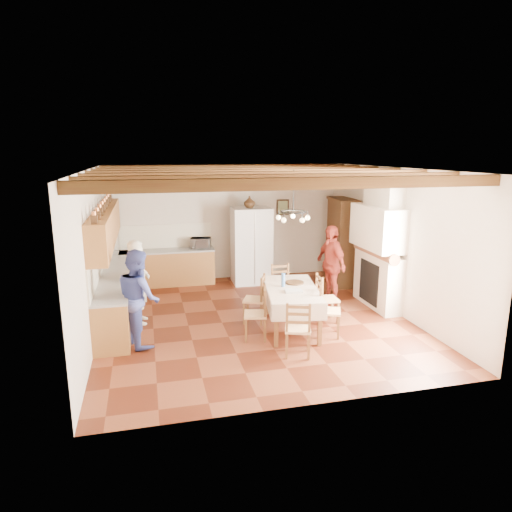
{
  "coord_description": "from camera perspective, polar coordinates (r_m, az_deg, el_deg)",
  "views": [
    {
      "loc": [
        -2.02,
        -8.43,
        3.33
      ],
      "look_at": [
        0.1,
        0.3,
        1.25
      ],
      "focal_mm": 32.0,
      "sensor_mm": 36.0,
      "label": 1
    }
  ],
  "objects": [
    {
      "name": "refrigerator",
      "position": [
        11.63,
        -0.6,
        1.32
      ],
      "size": [
        0.99,
        0.82,
        1.94
      ],
      "primitive_type": "cube",
      "rotation": [
        0.0,
        0.0,
        -0.02
      ],
      "color": "silver",
      "rests_on": "floor"
    },
    {
      "name": "wall_right",
      "position": [
        9.99,
        16.88,
        1.91
      ],
      "size": [
        0.02,
        6.5,
        3.0
      ],
      "primitive_type": "cube",
      "color": "beige",
      "rests_on": "ground"
    },
    {
      "name": "lower_cabinets_back",
      "position": [
        11.76,
        -10.94,
        -1.49
      ],
      "size": [
        2.3,
        0.6,
        0.86
      ],
      "primitive_type": "cube",
      "color": "brown",
      "rests_on": "ground"
    },
    {
      "name": "person_woman_red",
      "position": [
        10.27,
        9.31,
        -0.99
      ],
      "size": [
        0.6,
        1.08,
        1.74
      ],
      "primitive_type": "imported",
      "rotation": [
        0.0,
        0.0,
        -1.39
      ],
      "color": "#A33428",
      "rests_on": "floor"
    },
    {
      "name": "lower_cabinets_left",
      "position": [
        9.94,
        -17.01,
        -4.52
      ],
      "size": [
        0.6,
        4.3,
        0.86
      ],
      "primitive_type": "cube",
      "color": "brown",
      "rests_on": "ground"
    },
    {
      "name": "wall_left",
      "position": [
        8.68,
        -19.86,
        0.08
      ],
      "size": [
        0.02,
        6.5,
        3.0
      ],
      "primitive_type": "cube",
      "color": "beige",
      "rests_on": "ground"
    },
    {
      "name": "ceiling_beams",
      "position": [
        8.68,
        -0.18,
        10.26
      ],
      "size": [
        6.0,
        6.3,
        0.16
      ],
      "primitive_type": null,
      "color": "#371A0D",
      "rests_on": "ground"
    },
    {
      "name": "wall_picture",
      "position": [
        12.29,
        3.36,
        6.1
      ],
      "size": [
        0.34,
        0.03,
        0.42
      ],
      "primitive_type": "cube",
      "color": "black",
      "rests_on": "ground"
    },
    {
      "name": "microwave",
      "position": [
        11.69,
        -6.94,
        1.61
      ],
      "size": [
        0.56,
        0.45,
        0.27
      ],
      "primitive_type": "imported",
      "rotation": [
        0.0,
        0.0,
        -0.29
      ],
      "color": "silver",
      "rests_on": "countertop_back"
    },
    {
      "name": "chair_left_far",
      "position": [
        9.04,
        -0.22,
        -5.35
      ],
      "size": [
        0.53,
        0.54,
        0.96
      ],
      "primitive_type": null,
      "rotation": [
        0.0,
        0.0,
        -1.98
      ],
      "color": "brown",
      "rests_on": "floor"
    },
    {
      "name": "ceiling",
      "position": [
        8.68,
        -0.18,
        10.92
      ],
      "size": [
        6.0,
        6.5,
        0.02
      ],
      "primitive_type": "cube",
      "color": "silver",
      "rests_on": "ground"
    },
    {
      "name": "chair_end_far",
      "position": [
        9.79,
        3.29,
        -3.92
      ],
      "size": [
        0.42,
        0.4,
        0.96
      ],
      "primitive_type": null,
      "rotation": [
        0.0,
        0.0,
        -0.01
      ],
      "color": "brown",
      "rests_on": "floor"
    },
    {
      "name": "person_woman_blue",
      "position": [
        8.17,
        -14.46,
        -5.05
      ],
      "size": [
        0.89,
        1.0,
        1.7
      ],
      "primitive_type": "imported",
      "rotation": [
        0.0,
        0.0,
        1.92
      ],
      "color": "#414B98",
      "rests_on": "floor"
    },
    {
      "name": "upper_cabinets",
      "position": [
        9.63,
        -18.31,
        3.53
      ],
      "size": [
        0.35,
        4.2,
        0.7
      ],
      "primitive_type": "cube",
      "color": "brown",
      "rests_on": "ground"
    },
    {
      "name": "fireplace",
      "position": [
        10.04,
        14.84,
        1.51
      ],
      "size": [
        0.56,
        1.6,
        2.8
      ],
      "primitive_type": null,
      "color": "beige",
      "rests_on": "ground"
    },
    {
      "name": "dining_table",
      "position": [
        8.66,
        4.47,
        -4.53
      ],
      "size": [
        1.24,
        1.98,
        0.81
      ],
      "rotation": [
        0.0,
        0.0,
        -0.17
      ],
      "color": "silver",
      "rests_on": "floor"
    },
    {
      "name": "chair_right_far",
      "position": [
        9.18,
        8.89,
        -5.22
      ],
      "size": [
        0.43,
        0.45,
        0.96
      ],
      "primitive_type": null,
      "rotation": [
        0.0,
        0.0,
        1.5
      ],
      "color": "brown",
      "rests_on": "floor"
    },
    {
      "name": "floor",
      "position": [
        9.29,
        -0.16,
        -8.03
      ],
      "size": [
        6.0,
        6.5,
        0.02
      ],
      "primitive_type": "cube",
      "color": "#481A0C",
      "rests_on": "ground"
    },
    {
      "name": "person_man",
      "position": [
        9.19,
        -14.37,
        -3.15
      ],
      "size": [
        0.4,
        0.61,
        1.67
      ],
      "primitive_type": "imported",
      "rotation": [
        0.0,
        0.0,
        1.57
      ],
      "color": "silver",
      "rests_on": "floor"
    },
    {
      "name": "countertop_left",
      "position": [
        9.82,
        -17.18,
        -2.02
      ],
      "size": [
        0.62,
        4.3,
        0.04
      ],
      "primitive_type": "cube",
      "color": "gray",
      "rests_on": "lower_cabinets_left"
    },
    {
      "name": "wall_back",
      "position": [
        12.01,
        -3.82,
        4.24
      ],
      "size": [
        6.0,
        0.02,
        3.0
      ],
      "primitive_type": "cube",
      "color": "beige",
      "rests_on": "ground"
    },
    {
      "name": "hutch",
      "position": [
        11.74,
        10.61,
        1.8
      ],
      "size": [
        0.63,
        1.25,
        2.18
      ],
      "primitive_type": null,
      "rotation": [
        0.0,
        0.0,
        -0.11
      ],
      "color": "#351F11",
      "rests_on": "floor"
    },
    {
      "name": "backsplash_back",
      "position": [
        11.87,
        -11.17,
        2.45
      ],
      "size": [
        2.3,
        0.03,
        0.6
      ],
      "primitive_type": "cube",
      "color": "silver",
      "rests_on": "ground"
    },
    {
      "name": "chair_right_near",
      "position": [
        8.51,
        9.16,
        -6.71
      ],
      "size": [
        0.53,
        0.54,
        0.96
      ],
      "primitive_type": null,
      "rotation": [
        0.0,
        0.0,
        1.17
      ],
      "color": "brown",
      "rests_on": "floor"
    },
    {
      "name": "wall_front",
      "position": [
        5.85,
        7.35,
        -5.32
      ],
      "size": [
        6.0,
        0.02,
        3.0
      ],
      "primitive_type": "cube",
      "color": "beige",
      "rests_on": "ground"
    },
    {
      "name": "chair_end_near",
      "position": [
        7.64,
        5.27,
        -8.93
      ],
      "size": [
        0.53,
        0.51,
        0.96
      ],
      "primitive_type": null,
      "rotation": [
        0.0,
        0.0,
        2.81
      ],
      "color": "brown",
      "rests_on": "floor"
    },
    {
      "name": "countertop_back",
      "position": [
        11.65,
        -11.03,
        0.65
      ],
      "size": [
        2.34,
        0.62,
        0.04
      ],
      "primitive_type": "cube",
      "color": "gray",
      "rests_on": "lower_cabinets_back"
    },
    {
      "name": "chair_left_near",
      "position": [
        8.25,
        -0.08,
        -7.18
      ],
      "size": [
        0.49,
        0.5,
        0.96
      ],
      "primitive_type": null,
      "rotation": [
        0.0,
        0.0,
        -1.8
      ],
      "color": "brown",
      "rests_on": "floor"
    },
    {
      "name": "fridge_vase",
      "position": [
        11.45,
        -0.82,
        6.78
      ],
      "size": [
        0.33,
        0.33,
        0.29
      ],
      "primitive_type": "imported",
      "rotation": [
        0.0,
        0.0,
        0.19
      ],
      "color": "#351F11",
      "rests_on": "refrigerator"
    },
    {
      "name": "chandelier",
      "position": [
        8.32,
        4.66,
        5.53
      ],
      "size": [
        0.47,
        0.47,
        0.03
      ],
      "primitive_type": "torus",
      "color": "black",
      "rests_on": "ground"
    },
    {
      "name": "backsplash_left",
      "position": [
        9.77,
        -18.97,
        -0.29
      ],
      "size": [
        0.03,
        4.3,
        0.6
      ],
      "primitive_type": "cube",
      "color": "silver",
      "rests_on": "ground"
    }
  ]
}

